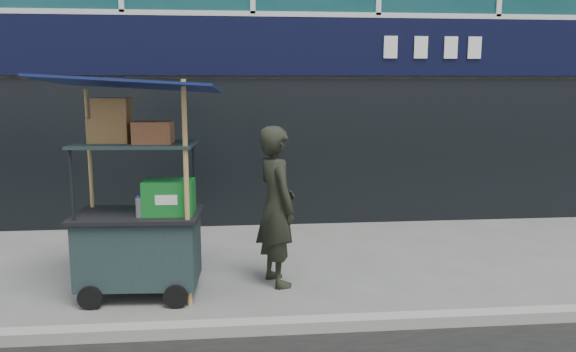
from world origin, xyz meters
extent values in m
plane|color=#5F5F5B|center=(0.00, 0.00, 0.00)|extent=(80.00, 80.00, 0.00)
cube|color=gray|center=(0.00, -0.20, 0.06)|extent=(80.00, 0.18, 0.12)
cube|color=black|center=(0.00, 3.86, 2.90)|extent=(15.68, 0.06, 0.90)
cube|color=black|center=(0.00, 3.90, 1.20)|extent=(15.68, 0.04, 2.40)
cube|color=black|center=(-1.39, 0.89, 0.53)|extent=(1.31, 0.81, 0.74)
cylinder|color=black|center=(-1.85, 0.53, 0.13)|extent=(0.26, 0.07, 0.25)
cylinder|color=black|center=(-0.97, 0.48, 0.13)|extent=(0.26, 0.07, 0.25)
cube|color=black|center=(-1.39, 0.89, 0.92)|extent=(1.39, 0.90, 0.04)
cylinder|color=black|center=(-1.98, 0.61, 1.29)|extent=(0.03, 0.03, 0.79)
cylinder|color=black|center=(-0.83, 0.54, 1.29)|extent=(0.03, 0.03, 0.79)
cylinder|color=black|center=(-1.95, 1.24, 1.29)|extent=(0.03, 0.03, 0.79)
cylinder|color=black|center=(-0.79, 1.17, 1.29)|extent=(0.03, 0.03, 0.79)
cube|color=black|center=(-1.39, 0.89, 1.69)|extent=(1.31, 0.81, 0.03)
cylinder|color=#A9854C|center=(-0.83, 0.54, 1.19)|extent=(0.06, 0.06, 2.37)
cylinder|color=#A9854C|center=(-1.95, 1.24, 1.13)|extent=(0.04, 0.04, 2.27)
cube|color=#0D154B|center=(-1.39, 0.89, 2.32)|extent=(1.86, 1.37, 0.21)
cube|color=#0E5E1A|center=(-1.04, 0.82, 1.12)|extent=(0.55, 0.40, 0.37)
cylinder|color=silver|center=(-1.34, 0.68, 1.04)|extent=(0.07, 0.07, 0.21)
cylinder|color=#192FBE|center=(-1.34, 0.68, 1.16)|extent=(0.04, 0.04, 0.02)
cube|color=brown|center=(-1.65, 0.96, 1.83)|extent=(0.44, 0.34, 0.26)
cube|color=#976742|center=(-1.18, 0.83, 1.82)|extent=(0.42, 0.32, 0.23)
cube|color=brown|center=(-1.62, 0.94, 2.07)|extent=(0.38, 0.30, 0.21)
imported|color=black|center=(0.14, 1.13, 0.93)|extent=(0.64, 0.79, 1.86)
camera|label=1|loc=(-0.35, -5.19, 2.33)|focal=35.00mm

